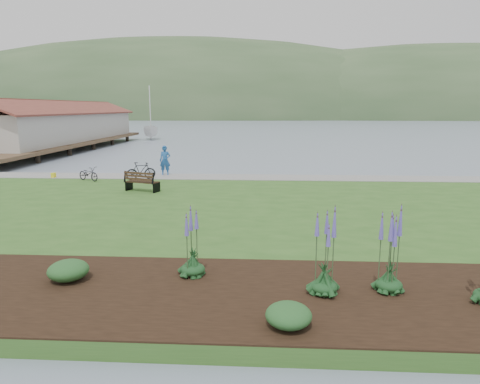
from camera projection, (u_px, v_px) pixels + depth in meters
The scene contains 17 objects.
ground at pixel (206, 210), 19.61m from camera, with size 600.00×600.00×0.00m, color slate.
lawn at pixel (199, 216), 17.61m from camera, with size 34.00×20.00×0.40m, color #2E581F.
shoreline_path at pixel (221, 177), 26.29m from camera, with size 34.00×2.20×0.03m, color gray.
garden_bed at pixel (278, 294), 9.76m from camera, with size 24.00×4.40×0.04m, color black.
far_hillside at pixel (305, 119), 184.99m from camera, with size 580.00×80.00×38.00m, color #36532E, non-canonical shape.
pier_pavilion at pixel (59, 126), 47.17m from camera, with size 8.00×36.00×5.40m.
park_bench at pixel (141, 181), 21.72m from camera, with size 1.85×1.20×1.07m.
person at pixel (165, 158), 26.87m from camera, with size 0.80×0.55×2.20m, color #215598.
bicycle_a at pixel (88, 174), 24.97m from camera, with size 1.58×0.55×0.83m, color black.
bicycle_b at pixel (141, 171), 25.29m from camera, with size 1.74×0.50×1.05m, color black.
sailboat at pixel (151, 139), 63.06m from camera, with size 9.35×9.52×24.64m, color silver.
pannier at pixel (53, 175), 26.00m from camera, with size 0.19×0.29×0.32m, color yellow.
echium_0 at pixel (325, 255), 9.59m from camera, with size 0.62×0.62×2.22m.
echium_1 at pixel (391, 251), 9.69m from camera, with size 0.62×0.62×2.26m.
echium_4 at pixel (192, 245), 10.66m from camera, with size 0.62×0.62×2.10m.
shrub_0 at pixel (68, 270), 10.47m from camera, with size 0.98×0.98×0.49m, color #1E4C21.
shrub_1 at pixel (289, 315), 8.25m from camera, with size 0.91×0.91×0.45m, color #1E4C21.
Camera 1 is at (2.66, -18.96, 4.60)m, focal length 32.00 mm.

